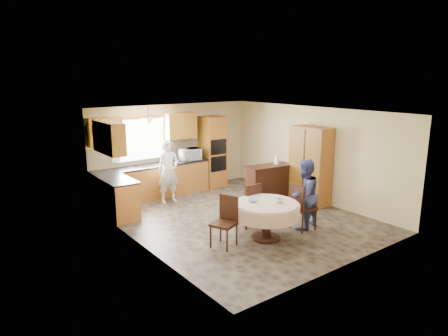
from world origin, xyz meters
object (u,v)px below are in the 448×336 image
chair_left (226,219)px  chair_back (250,203)px  cupboard (310,166)px  person_dining (304,194)px  sideboard (269,184)px  chair_right (301,205)px  person_sink (168,172)px  dining_table (266,211)px  oven_tower (213,152)px

chair_left → chair_back: 1.13m
cupboard → person_dining: bearing=-142.3°
sideboard → chair_left: 3.13m
chair_left → chair_right: size_ratio=0.97×
person_sink → dining_table: bearing=-79.9°
sideboard → cupboard: 1.19m
oven_tower → chair_left: 4.42m
chair_back → person_sink: size_ratio=0.60×
oven_tower → chair_back: size_ratio=2.14×
chair_left → dining_table: bearing=52.9°
dining_table → person_sink: (-0.39, 3.33, 0.23)m
chair_back → person_sink: 2.70m
chair_back → chair_left: bearing=26.5°
oven_tower → chair_right: oven_tower is taller
oven_tower → sideboard: bearing=-80.3°
cupboard → person_sink: cupboard is taller
oven_tower → chair_right: 4.11m
chair_right → person_sink: person_sink is taller
cupboard → person_dining: 1.87m
chair_back → person_dining: person_dining is taller
oven_tower → dining_table: bearing=-110.2°
dining_table → chair_back: 0.73m
sideboard → person_dining: 2.09m
oven_tower → chair_right: size_ratio=2.06×
chair_back → sideboard: bearing=-143.7°
sideboard → oven_tower: bearing=106.4°
dining_table → chair_right: bearing=-5.7°
oven_tower → chair_back: (-1.29, -3.25, -0.51)m
chair_right → person_sink: (-1.30, 3.42, 0.26)m
chair_right → dining_table: bearing=88.3°
chair_left → chair_right: (1.77, -0.32, 0.02)m
oven_tower → dining_table: size_ratio=1.57×
sideboard → chair_back: chair_back is taller
dining_table → oven_tower: bearing=69.8°
chair_right → person_sink: size_ratio=0.62×
person_dining → person_sink: bearing=-75.0°
sideboard → chair_left: size_ratio=1.28×
dining_table → chair_back: size_ratio=1.36×
oven_tower → cupboard: oven_tower is taller
chair_back → chair_right: bearing=134.3°
oven_tower → dining_table: (-1.46, -3.96, -0.46)m
oven_tower → sideboard: size_ratio=1.66×
oven_tower → person_dining: size_ratio=1.38×
chair_left → chair_back: (1.02, 0.48, -0.00)m
cupboard → dining_table: size_ratio=1.50×
sideboard → chair_right: (-0.90, -1.95, 0.11)m
sideboard → chair_back: size_ratio=1.29×
chair_left → oven_tower: bearing=125.9°
chair_left → chair_back: chair_left is taller
sideboard → cupboard: cupboard is taller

